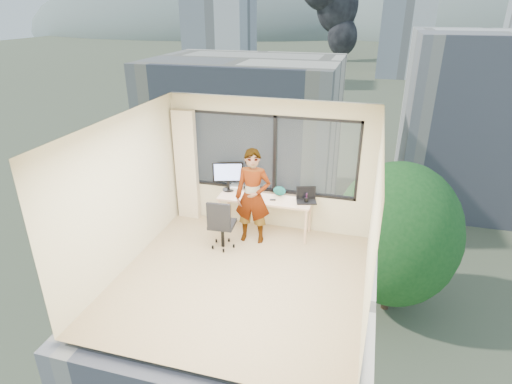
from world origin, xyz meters
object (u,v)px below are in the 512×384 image
(game_console, at_px, (236,187))
(laptop, at_px, (307,196))
(desk, at_px, (265,215))
(handbag, at_px, (279,191))
(person, at_px, (253,197))
(chair, at_px, (222,223))
(monitor, at_px, (228,176))

(game_console, bearing_deg, laptop, -0.11)
(desk, distance_m, laptop, 0.94)
(desk, height_order, handbag, handbag)
(desk, relative_size, handbag, 7.34)
(game_console, bearing_deg, person, -40.11)
(game_console, bearing_deg, chair, -77.69)
(laptop, xyz_separation_m, handbag, (-0.56, 0.16, -0.03))
(monitor, bearing_deg, handbag, -15.42)
(person, bearing_deg, chair, -143.96)
(chair, height_order, monitor, monitor)
(desk, bearing_deg, laptop, 0.85)
(desk, xyz_separation_m, chair, (-0.62, -0.76, 0.13))
(desk, bearing_deg, chair, -128.89)
(laptop, bearing_deg, person, -173.12)
(monitor, bearing_deg, laptop, -21.76)
(handbag, bearing_deg, person, -109.43)
(desk, xyz_separation_m, monitor, (-0.80, 0.15, 0.68))
(chair, bearing_deg, person, 35.72)
(game_console, relative_size, laptop, 0.70)
(person, xyz_separation_m, monitor, (-0.66, 0.51, 0.14))
(chair, bearing_deg, handbag, 43.23)
(person, bearing_deg, game_console, 126.91)
(chair, height_order, game_console, chair)
(desk, height_order, laptop, laptop)
(monitor, bearing_deg, desk, -27.36)
(game_console, xyz_separation_m, laptop, (1.47, -0.24, 0.09))
(monitor, height_order, laptop, monitor)
(person, height_order, laptop, person)
(laptop, bearing_deg, monitor, 160.22)
(desk, height_order, game_console, game_console)
(chair, height_order, person, person)
(person, height_order, handbag, person)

